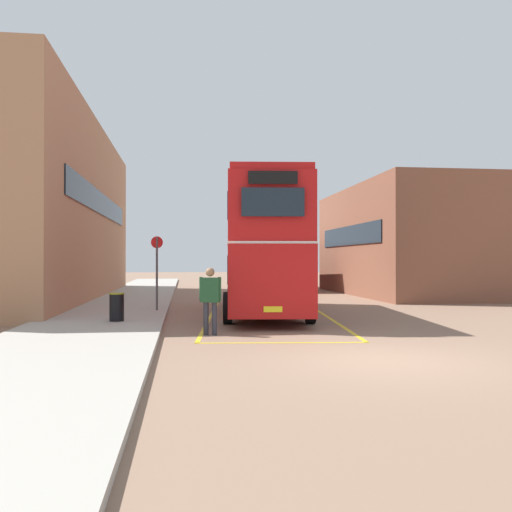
# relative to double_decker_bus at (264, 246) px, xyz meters

# --- Properties ---
(ground_plane) EXTENTS (135.60, 135.60, 0.00)m
(ground_plane) POSITION_rel_double_decker_bus_xyz_m (0.93, 4.60, -2.51)
(ground_plane) COLOR #846651
(sidewalk_left) EXTENTS (4.00, 57.60, 0.14)m
(sidewalk_left) POSITION_rel_double_decker_bus_xyz_m (-5.57, 7.00, -2.44)
(sidewalk_left) COLOR #A39E93
(sidewalk_left) RESTS_ON ground
(brick_building_left) EXTENTS (6.29, 23.84, 8.85)m
(brick_building_left) POSITION_rel_double_decker_bus_xyz_m (-10.28, 8.95, 1.91)
(brick_building_left) COLOR #AD7A56
(brick_building_left) RESTS_ON ground
(depot_building_right) EXTENTS (8.11, 14.26, 6.17)m
(depot_building_right) POSITION_rel_double_decker_bus_xyz_m (10.45, 10.60, 0.57)
(depot_building_right) COLOR brown
(depot_building_right) RESTS_ON ground
(double_decker_bus) EXTENTS (3.58, 10.73, 4.75)m
(double_decker_bus) POSITION_rel_double_decker_bus_xyz_m (0.00, 0.00, 0.00)
(double_decker_bus) COLOR black
(double_decker_bus) RESTS_ON ground
(single_deck_bus) EXTENTS (2.85, 8.91, 3.02)m
(single_deck_bus) POSITION_rel_double_decker_bus_xyz_m (3.70, 16.90, -0.88)
(single_deck_bus) COLOR black
(single_deck_bus) RESTS_ON ground
(pedestrian_boarding) EXTENTS (0.58, 0.36, 1.79)m
(pedestrian_boarding) POSITION_rel_double_decker_bus_xyz_m (-2.27, -5.66, -1.46)
(pedestrian_boarding) COLOR #2D2D38
(pedestrian_boarding) RESTS_ON ground
(litter_bin) EXTENTS (0.46, 0.46, 0.86)m
(litter_bin) POSITION_rel_double_decker_bus_xyz_m (-4.98, -3.19, -1.94)
(litter_bin) COLOR black
(litter_bin) RESTS_ON sidewalk_left
(bus_stop_sign) EXTENTS (0.43, 0.13, 2.73)m
(bus_stop_sign) POSITION_rel_double_decker_bus_xyz_m (-3.96, 0.43, -0.74)
(bus_stop_sign) COLOR #4C4C51
(bus_stop_sign) RESTS_ON sidewalk_left
(bay_marking_yellow) EXTENTS (5.43, 12.93, 0.01)m
(bay_marking_yellow) POSITION_rel_double_decker_bus_xyz_m (-0.09, -1.95, -2.51)
(bay_marking_yellow) COLOR gold
(bay_marking_yellow) RESTS_ON ground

